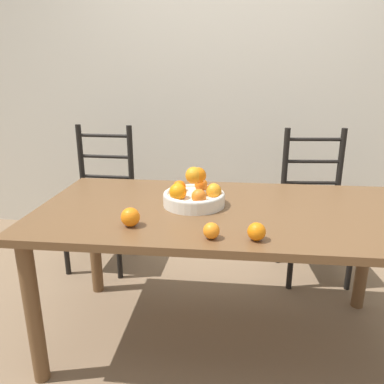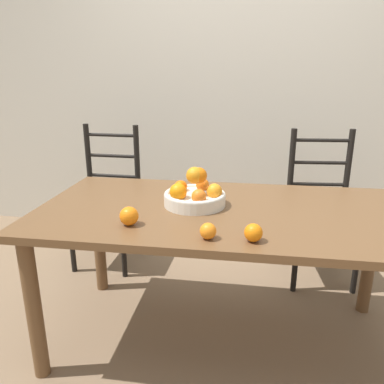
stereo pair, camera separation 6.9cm
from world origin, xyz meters
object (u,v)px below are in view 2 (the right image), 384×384
at_px(orange_loose_0, 253,233).
at_px(orange_loose_2, 129,216).
at_px(chair_right, 321,211).
at_px(fruit_bowl, 195,193).
at_px(orange_loose_1, 208,231).
at_px(chair_left, 108,200).

bearing_deg(orange_loose_0, orange_loose_2, 170.65).
relative_size(orange_loose_0, chair_right, 0.07).
bearing_deg(orange_loose_2, fruit_bowl, 50.54).
xyz_separation_m(orange_loose_1, chair_right, (0.64, 1.12, -0.29)).
distance_m(orange_loose_1, orange_loose_2, 0.36).
bearing_deg(chair_right, orange_loose_1, -124.69).
bearing_deg(orange_loose_2, orange_loose_0, -9.35).
xyz_separation_m(orange_loose_1, orange_loose_2, (-0.34, 0.09, 0.01)).
bearing_deg(chair_right, fruit_bowl, -140.08).
relative_size(fruit_bowl, orange_loose_0, 4.20).
bearing_deg(chair_right, orange_loose_0, -117.64).
bearing_deg(orange_loose_2, orange_loose_1, -14.42).
distance_m(fruit_bowl, orange_loose_0, 0.47).
height_order(fruit_bowl, orange_loose_1, fruit_bowl).
bearing_deg(orange_loose_1, chair_left, 127.28).
xyz_separation_m(fruit_bowl, chair_left, (-0.75, 0.74, -0.32)).
relative_size(orange_loose_2, chair_right, 0.08).
distance_m(orange_loose_0, chair_left, 1.55).
xyz_separation_m(orange_loose_0, orange_loose_2, (-0.52, 0.09, 0.00)).
bearing_deg(orange_loose_2, chair_left, 116.24).
bearing_deg(chair_right, orange_loose_2, -138.62).
height_order(fruit_bowl, chair_right, chair_right).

